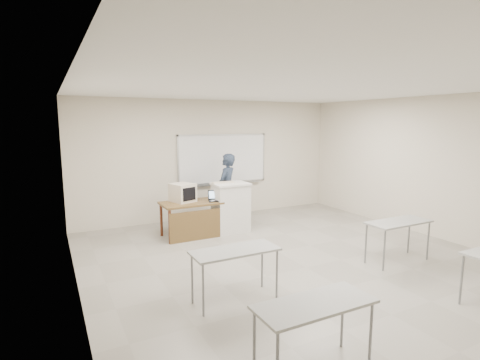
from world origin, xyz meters
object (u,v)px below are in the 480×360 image
mouse (213,201)px  presenter (227,189)px  keyboard (223,183)px  instructor_desk (197,212)px  whiteboard (223,160)px  podium (231,207)px  crt_monitor (182,193)px  laptop (214,198)px

mouse → presenter: size_ratio=0.06×
keyboard → instructor_desk: bearing=-166.1°
instructor_desk → mouse: 0.40m
whiteboard → mouse: 1.98m
instructor_desk → podium: podium is taller
whiteboard → crt_monitor: 2.06m
podium → mouse: (-0.48, -0.10, 0.21)m
instructor_desk → presenter: size_ratio=0.86×
whiteboard → mouse: (-0.98, -1.57, -0.71)m
crt_monitor → keyboard: 0.93m
crt_monitor → keyboard: (0.90, -0.15, 0.18)m
instructor_desk → mouse: bearing=-15.7°
crt_monitor → keyboard: bearing=-27.5°
podium → instructor_desk: bearing=-178.3°
keyboard → laptop: bearing=-154.5°
mouse → whiteboard: bearing=71.1°
laptop → instructor_desk: bearing=-162.1°
instructor_desk → mouse: (0.32, -0.09, 0.22)m
mouse → presenter: 1.07m
presenter → mouse: bearing=7.9°
podium → keyboard: (-0.15, 0.08, 0.56)m
instructor_desk → whiteboard: bearing=48.3°
podium → presenter: presenter is taller
podium → laptop: 0.47m
mouse → keyboard: 0.51m
podium → crt_monitor: (-1.05, 0.23, 0.39)m
instructor_desk → keyboard: size_ratio=3.05×
whiteboard → mouse: size_ratio=25.16×
mouse → keyboard: size_ratio=0.21×
whiteboard → keyboard: size_ratio=5.17×
whiteboard → podium: bearing=-108.8°
whiteboard → crt_monitor: bearing=-141.3°
podium → presenter: bearing=72.3°
presenter → laptop: bearing=7.7°
whiteboard → keyboard: bearing=-115.1°
whiteboard → crt_monitor: size_ratio=5.17×
laptop → keyboard: (0.25, 0.09, 0.32)m
instructor_desk → presenter: bearing=33.9°
laptop → keyboard: 0.41m
mouse → keyboard: keyboard is taller
instructor_desk → presenter: (1.03, 0.71, 0.30)m
whiteboard → laptop: whiteboard is taller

